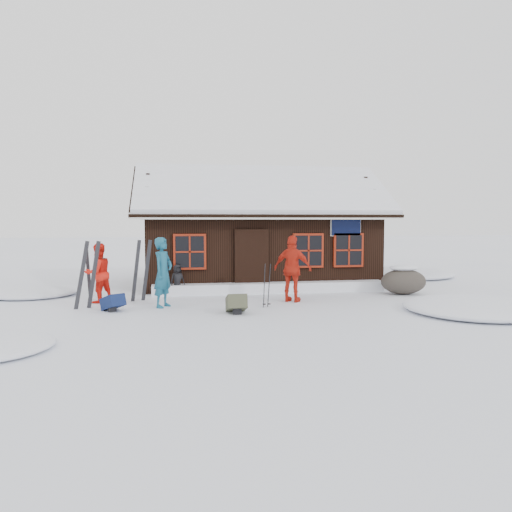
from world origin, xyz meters
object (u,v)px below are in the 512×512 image
object	(u,v)px
skier_orange_right	(293,269)
boulder	(403,281)
ski_pair_left	(88,275)
skier_crouched	(177,280)
skier_orange_left	(98,273)
ski_poles	(267,286)
skier_teal	(163,272)
backpack_olive	(236,306)
backpack_blue	(113,305)

from	to	relation	value
skier_orange_right	boulder	world-z (taller)	skier_orange_right
skier_orange_right	ski_pair_left	world-z (taller)	skier_orange_right
ski_pair_left	skier_orange_right	bearing A→B (deg)	0.75
skier_crouched	skier_orange_right	bearing A→B (deg)	-54.19
skier_orange_left	ski_pair_left	distance (m)	0.95
skier_crouched	ski_poles	bearing A→B (deg)	-71.94
ski_pair_left	skier_teal	bearing A→B (deg)	-4.56
skier_crouched	ski_poles	distance (m)	3.48
skier_orange_left	backpack_olive	world-z (taller)	skier_orange_left
backpack_olive	skier_orange_left	bearing A→B (deg)	147.84
boulder	backpack_blue	world-z (taller)	boulder
skier_crouched	backpack_blue	world-z (taller)	skier_crouched
ski_poles	backpack_olive	xyz separation A→B (m)	(-0.93, -0.77, -0.40)
skier_teal	skier_crouched	distance (m)	2.20
skier_teal	boulder	distance (m)	7.62
skier_crouched	skier_teal	bearing A→B (deg)	-125.41
skier_orange_right	boulder	distance (m)	3.99
ski_pair_left	ski_poles	bearing A→B (deg)	-7.57
skier_orange_right	boulder	size ratio (longest dim) A/B	1.32
boulder	ski_poles	distance (m)	5.01
skier_orange_left	boulder	xyz separation A→B (m)	(9.35, 0.08, -0.42)
skier_orange_right	backpack_olive	distance (m)	2.48
skier_orange_left	skier_crouched	world-z (taller)	skier_orange_left
boulder	backpack_blue	distance (m)	8.93
ski_poles	boulder	bearing A→B (deg)	18.66
skier_teal	skier_crouched	bearing A→B (deg)	19.99
ski_poles	backpack_blue	bearing A→B (deg)	178.84
skier_orange_left	backpack_blue	distance (m)	1.70
skier_orange_left	ski_poles	size ratio (longest dim) A/B	1.39
skier_orange_left	ski_poles	xyz separation A→B (m)	(4.61, -1.53, -0.28)
boulder	backpack_blue	xyz separation A→B (m)	(-8.79, -1.52, -0.28)
skier_teal	ski_poles	size ratio (longest dim) A/B	1.55
skier_teal	skier_orange_left	xyz separation A→B (m)	(-1.84, 1.08, -0.10)
ski_poles	backpack_blue	xyz separation A→B (m)	(-4.05, 0.08, -0.41)
skier_teal	skier_orange_right	xyz separation A→B (m)	(3.66, 0.27, 0.01)
ski_pair_left	ski_poles	size ratio (longest dim) A/B	1.53
skier_orange_right	backpack_olive	world-z (taller)	skier_orange_right
backpack_olive	skier_teal	bearing A→B (deg)	146.27
ski_poles	backpack_blue	world-z (taller)	ski_poles
skier_orange_left	backpack_blue	xyz separation A→B (m)	(0.56, -1.44, -0.69)
skier_crouched	backpack_blue	distance (m)	3.01
ski_poles	backpack_blue	size ratio (longest dim) A/B	2.13
skier_crouched	boulder	world-z (taller)	skier_crouched
skier_orange_right	backpack_olive	xyz separation A→B (m)	(-1.83, -1.49, -0.78)
ski_pair_left	boulder	bearing A→B (deg)	5.57
skier_orange_right	ski_poles	world-z (taller)	skier_orange_right
skier_orange_right	skier_crouched	world-z (taller)	skier_orange_right
skier_orange_right	ski_pair_left	size ratio (longest dim) A/B	1.03
skier_orange_left	backpack_blue	world-z (taller)	skier_orange_left
ski_poles	skier_teal	bearing A→B (deg)	170.87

